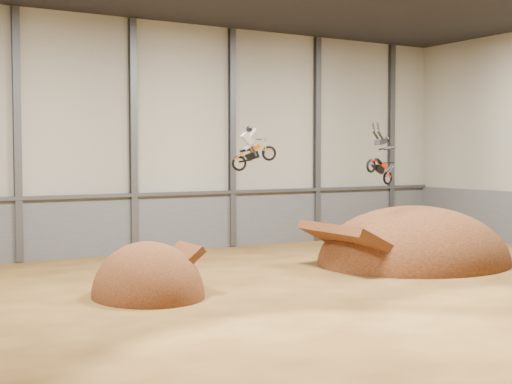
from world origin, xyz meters
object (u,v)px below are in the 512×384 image
(takeoff_ramp, at_px, (148,296))
(landing_ramp, at_px, (414,263))
(fmx_rider_b, at_px, (378,154))
(fmx_rider_a, at_px, (256,144))

(takeoff_ramp, distance_m, landing_ramp, 16.01)
(takeoff_ramp, xyz_separation_m, fmx_rider_b, (12.67, 0.36, 5.98))
(landing_ramp, bearing_deg, fmx_rider_a, -177.43)
(fmx_rider_a, bearing_deg, takeoff_ramp, -161.47)
(fmx_rider_a, xyz_separation_m, fmx_rider_b, (6.97, -0.36, -0.46))
(fmx_rider_a, distance_m, fmx_rider_b, 7.00)
(landing_ramp, relative_size, fmx_rider_b, 3.78)
(takeoff_ramp, relative_size, landing_ramp, 0.49)
(takeoff_ramp, bearing_deg, fmx_rider_a, 7.15)
(fmx_rider_b, bearing_deg, takeoff_ramp, 170.14)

